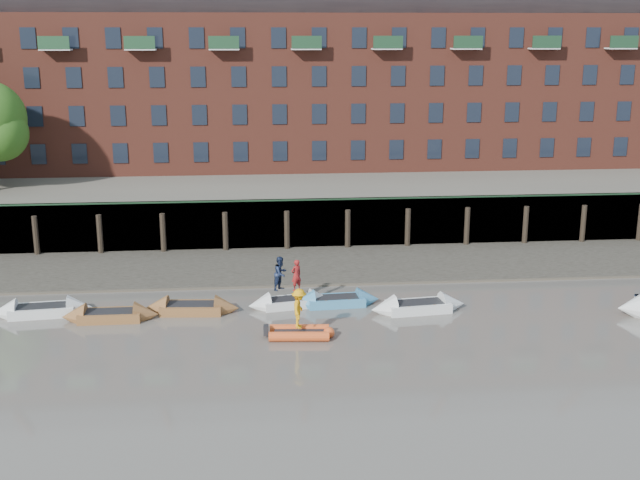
{
  "coord_description": "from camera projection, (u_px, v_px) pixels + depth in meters",
  "views": [
    {
      "loc": [
        -4.33,
        -28.96,
        14.09
      ],
      "look_at": [
        -0.7,
        12.0,
        3.2
      ],
      "focal_mm": 45.0,
      "sensor_mm": 36.0,
      "label": 1
    }
  ],
  "objects": [
    {
      "name": "bank_terrace",
      "position": [
        303.0,
        184.0,
        66.12
      ],
      "size": [
        110.0,
        28.0,
        3.2
      ],
      "primitive_type": "cube",
      "color": "#5E594D",
      "rests_on": "ground"
    },
    {
      "name": "river_wall",
      "position": [
        317.0,
        223.0,
        53.0
      ],
      "size": [
        110.0,
        1.23,
        3.3
      ],
      "color": "#2D2A26",
      "rests_on": "ground"
    },
    {
      "name": "rowboat_2",
      "position": [
        192.0,
        308.0,
        40.91
      ],
      "size": [
        4.93,
        1.77,
        1.4
      ],
      "rotation": [
        0.0,
        0.0,
        -0.08
      ],
      "color": "brown",
      "rests_on": "ground"
    },
    {
      "name": "rowboat_5",
      "position": [
        418.0,
        307.0,
        41.12
      ],
      "size": [
        5.12,
        2.02,
        1.45
      ],
      "rotation": [
        0.0,
        0.0,
        0.12
      ],
      "color": "silver",
      "rests_on": "ground"
    },
    {
      "name": "rib_tender",
      "position": [
        302.0,
        333.0,
        37.66
      ],
      "size": [
        3.12,
        1.66,
        0.53
      ],
      "rotation": [
        0.0,
        0.0,
        -0.08
      ],
      "color": "#DD5120",
      "rests_on": "ground"
    },
    {
      "name": "mud_band",
      "position": [
        328.0,
        282.0,
        45.92
      ],
      "size": [
        110.0,
        1.6,
        0.1
      ],
      "primitive_type": "cube",
      "color": "#4C4336",
      "rests_on": "ground"
    },
    {
      "name": "rowboat_4",
      "position": [
        336.0,
        301.0,
        42.03
      ],
      "size": [
        4.69,
        1.65,
        1.34
      ],
      "rotation": [
        0.0,
        0.0,
        0.07
      ],
      "color": "teal",
      "rests_on": "ground"
    },
    {
      "name": "person_rib_crew",
      "position": [
        299.0,
        308.0,
        37.33
      ],
      "size": [
        0.9,
        1.33,
        1.9
      ],
      "primitive_type": "imported",
      "rotation": [
        0.0,
        0.0,
        1.4
      ],
      "color": "orange",
      "rests_on": "rib_tender"
    },
    {
      "name": "person_rower_a",
      "position": [
        296.0,
        275.0,
        41.5
      ],
      "size": [
        0.73,
        0.67,
        1.67
      ],
      "primitive_type": "imported",
      "rotation": [
        0.0,
        0.0,
        3.73
      ],
      "color": "maroon",
      "rests_on": "rowboat_3"
    },
    {
      "name": "apartment_terrace",
      "position": [
        301.0,
        44.0,
        64.2
      ],
      "size": [
        80.6,
        15.56,
        20.98
      ],
      "color": "brown",
      "rests_on": "bank_terrace"
    },
    {
      "name": "rowboat_0",
      "position": [
        42.0,
        310.0,
        40.58
      ],
      "size": [
        5.07,
        1.94,
        1.44
      ],
      "rotation": [
        0.0,
        0.0,
        0.1
      ],
      "color": "silver",
      "rests_on": "ground"
    },
    {
      "name": "rowboat_3",
      "position": [
        290.0,
        302.0,
        41.85
      ],
      "size": [
        4.6,
        2.11,
        1.29
      ],
      "rotation": [
        0.0,
        0.0,
        0.19
      ],
      "color": "silver",
      "rests_on": "ground"
    },
    {
      "name": "ground",
      "position": [
        364.0,
        394.0,
        31.86
      ],
      "size": [
        220.0,
        220.0,
        0.0
      ],
      "primitive_type": "plane",
      "color": "#605A52",
      "rests_on": "ground"
    },
    {
      "name": "rowboat_1",
      "position": [
        110.0,
        316.0,
        39.87
      ],
      "size": [
        4.75,
        1.38,
        1.38
      ],
      "rotation": [
        0.0,
        0.0,
        0.0
      ],
      "color": "brown",
      "rests_on": "ground"
    },
    {
      "name": "person_rower_b",
      "position": [
        281.0,
        273.0,
        41.59
      ],
      "size": [
        1.07,
        1.11,
        1.8
      ],
      "primitive_type": "imported",
      "rotation": [
        0.0,
        0.0,
        0.91
      ],
      "color": "#19233F",
      "rests_on": "rowboat_3"
    },
    {
      "name": "foreshore",
      "position": [
        323.0,
        265.0,
        49.19
      ],
      "size": [
        110.0,
        8.0,
        0.5
      ],
      "primitive_type": "cube",
      "color": "#3D382F",
      "rests_on": "ground"
    }
  ]
}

